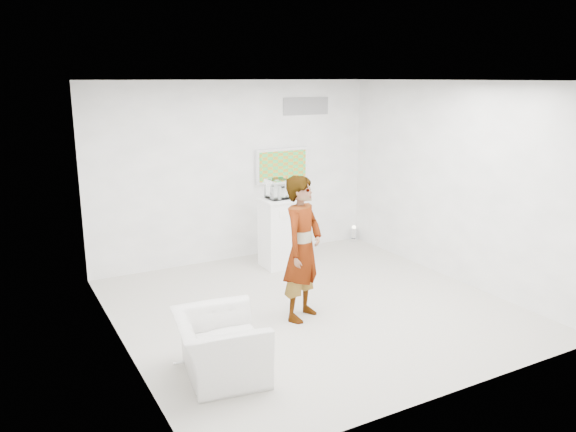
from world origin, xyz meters
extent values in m
cube|color=#BDB6AD|center=(0.00, 0.00, 0.01)|extent=(5.00, 5.00, 0.01)
cube|color=#2B2B2E|center=(0.00, 0.00, 3.00)|extent=(5.00, 5.00, 0.01)
cube|color=white|center=(0.00, 2.50, 1.50)|extent=(5.00, 0.01, 3.00)
cube|color=white|center=(0.00, -2.50, 1.50)|extent=(5.00, 0.01, 3.00)
cube|color=white|center=(-2.50, 0.00, 1.50)|extent=(0.01, 5.00, 3.00)
cube|color=white|center=(2.50, 0.00, 1.50)|extent=(0.01, 5.00, 3.00)
cube|color=silver|center=(0.85, 2.45, 1.55)|extent=(1.00, 0.08, 0.60)
cube|color=gray|center=(1.35, 2.49, 2.55)|extent=(0.90, 0.02, 0.30)
imported|color=silver|center=(-0.28, -0.22, 0.93)|extent=(0.81, 0.73, 1.86)
imported|color=silver|center=(-1.76, -1.08, 0.33)|extent=(1.03, 1.13, 0.65)
cube|color=white|center=(0.39, 1.73, 0.57)|extent=(0.56, 0.56, 1.14)
cylinder|color=white|center=(2.35, 2.35, 0.14)|extent=(0.20, 0.20, 0.28)
cube|color=white|center=(0.39, 1.73, 1.30)|extent=(0.33, 0.33, 0.32)
cube|color=white|center=(0.39, 1.73, 1.24)|extent=(0.08, 0.15, 0.20)
cube|color=white|center=(-0.14, 0.04, 1.68)|extent=(0.13, 0.12, 0.04)
camera|label=1|loc=(-3.70, -6.08, 3.04)|focal=35.00mm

